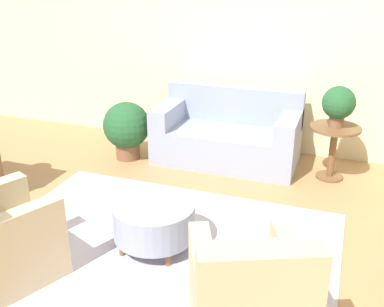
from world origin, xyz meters
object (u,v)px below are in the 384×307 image
side_table (334,143)px  potted_plant_on_side_table (339,104)px  couch (228,135)px  ottoman_table (154,220)px  potted_plant_floor (127,127)px  armchair_right (249,302)px

side_table → potted_plant_on_side_table: (0.00, 0.00, 0.47)m
couch → ottoman_table: (-0.07, -2.15, -0.06)m
couch → side_table: 1.32m
side_table → potted_plant_floor: bearing=-173.9°
ottoman_table → potted_plant_floor: potted_plant_floor is taller
couch → side_table: (1.31, -0.11, 0.11)m
ottoman_table → side_table: (1.38, 2.04, 0.17)m
couch → armchair_right: armchair_right is taller
ottoman_table → side_table: 2.47m
ottoman_table → side_table: side_table is taller
couch → potted_plant_on_side_table: potted_plant_on_side_table is taller
couch → armchair_right: (0.98, -3.00, 0.03)m
armchair_right → potted_plant_floor: (-2.23, 2.61, 0.06)m
couch → ottoman_table: bearing=-91.8°
couch → potted_plant_on_side_table: (1.31, -0.11, 0.58)m
armchair_right → potted_plant_on_side_table: size_ratio=2.12×
potted_plant_floor → side_table: bearing=6.1°
couch → ottoman_table: 2.16m
armchair_right → potted_plant_on_side_table: potted_plant_on_side_table is taller
couch → potted_plant_floor: couch is taller
ottoman_table → potted_plant_floor: size_ratio=0.96×
potted_plant_on_side_table → couch: bearing=175.1°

